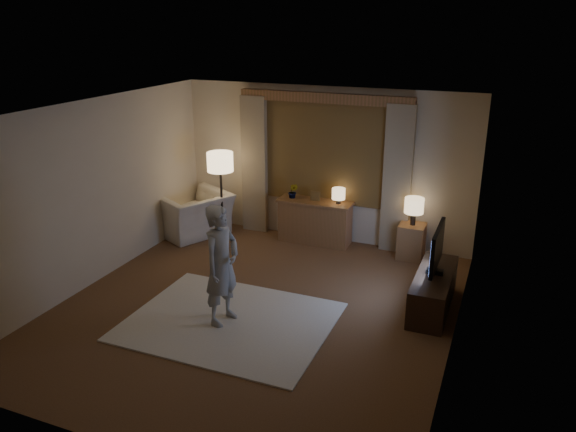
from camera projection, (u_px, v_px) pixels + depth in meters
The scene contains 13 objects.
room at pixel (270, 202), 7.40m from camera, with size 5.04×5.54×2.64m.
rug at pixel (230, 321), 7.08m from camera, with size 2.50×2.00×0.02m, color beige.
sideboard at pixel (315, 223), 9.49m from camera, with size 1.20×0.40×0.70m, color brown.
picture_frame at pixel (315, 197), 9.34m from camera, with size 0.16×0.02×0.20m, color brown.
plant at pixel (293, 192), 9.47m from camera, with size 0.17×0.13×0.30m, color #999999.
table_lamp_sideboard at pixel (339, 194), 9.17m from camera, with size 0.22×0.22×0.30m.
floor_lamp at pixel (220, 167), 9.39m from camera, with size 0.44×0.44×1.51m.
armchair at pixel (194, 214), 9.82m from camera, with size 1.15×1.00×0.74m, color beige.
side_table at pixel (411, 241), 8.89m from camera, with size 0.40×0.40×0.56m, color brown.
table_lamp_side at pixel (414, 206), 8.69m from camera, with size 0.30×0.30×0.44m.
tv_stand at pixel (433, 291), 7.35m from camera, with size 0.45×1.40×0.50m, color black.
tv at pixel (437, 249), 7.15m from camera, with size 0.22×0.88×0.64m.
person at pixel (222, 265), 6.83m from camera, with size 0.56×0.37×1.53m, color #9A968E.
Camera 1 is at (2.89, -5.91, 3.64)m, focal length 35.00 mm.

